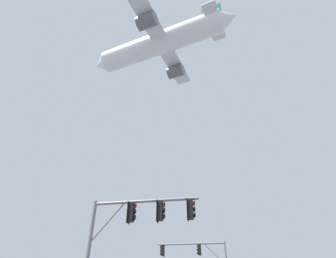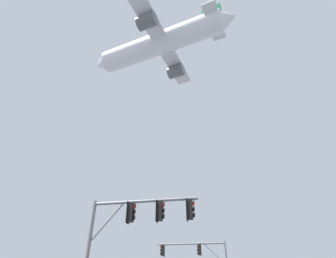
% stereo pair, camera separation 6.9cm
% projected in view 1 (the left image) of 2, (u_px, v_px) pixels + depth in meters
% --- Properties ---
extents(signal_pole_near, '(5.36, 1.26, 5.75)m').
position_uv_depth(signal_pole_near, '(134.00, 226.00, 12.36)').
color(signal_pole_near, slate).
rests_on(signal_pole_near, ground).
extents(signal_pole_far, '(6.25, 1.27, 5.64)m').
position_uv_depth(signal_pole_far, '(200.00, 258.00, 23.15)').
color(signal_pole_far, slate).
rests_on(signal_pole_far, ground).
extents(airplane, '(29.62, 22.88, 8.43)m').
position_uv_depth(airplane, '(160.00, 44.00, 51.23)').
color(airplane, white).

